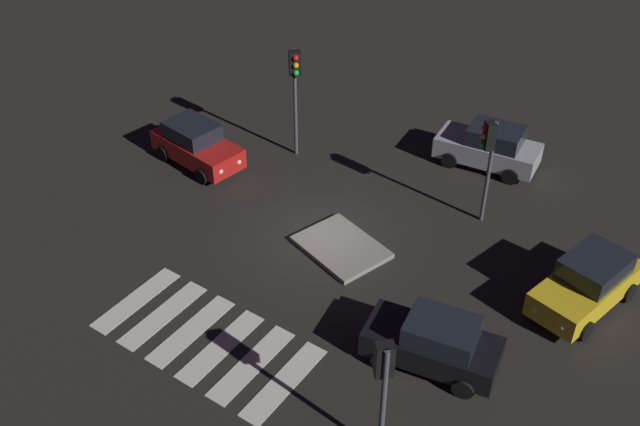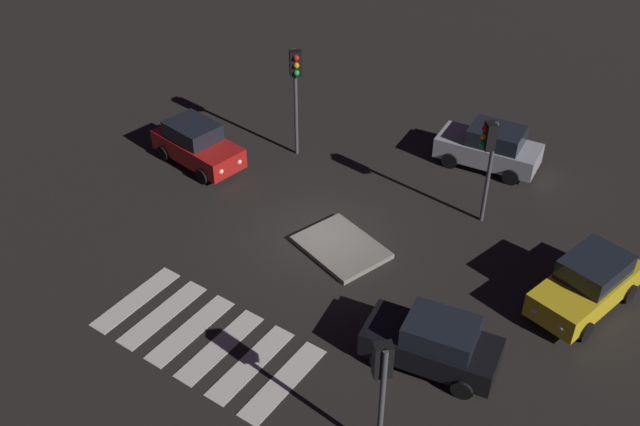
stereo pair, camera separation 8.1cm
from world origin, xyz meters
TOP-DOWN VIEW (x-y plane):
  - ground_plane at (0.00, 0.00)m, footprint 80.00×80.00m
  - traffic_island at (1.00, -0.18)m, footprint 3.41×2.93m
  - car_red at (-6.66, 1.12)m, footprint 4.06×2.26m
  - car_black at (5.87, -2.93)m, footprint 3.97×2.28m
  - car_yellow at (8.57, 1.87)m, footprint 2.55×4.21m
  - car_silver at (2.84, 7.46)m, footprint 4.11×2.22m
  - traffic_light_north at (4.06, 3.95)m, footprint 0.54×0.54m
  - traffic_light_east at (6.07, -6.19)m, footprint 0.54×0.54m
  - traffic_light_west at (-3.76, 3.80)m, footprint 0.54×0.54m
  - crosswalk_near at (-0.00, -5.88)m, footprint 6.45×3.20m

SIDE VIEW (x-z plane):
  - ground_plane at x=0.00m, z-range 0.00..0.00m
  - crosswalk_near at x=0.00m, z-range 0.00..0.02m
  - traffic_island at x=1.00m, z-range 0.00..0.18m
  - car_black at x=5.87m, z-range -0.01..1.64m
  - car_red at x=-6.66m, z-range -0.02..1.68m
  - car_silver at x=2.84m, z-range -0.02..1.71m
  - car_yellow at x=8.57m, z-range -0.02..1.71m
  - traffic_light_east at x=6.07m, z-range 0.95..4.61m
  - traffic_light_north at x=4.06m, z-range 1.02..4.98m
  - traffic_light_west at x=-3.76m, z-range 1.16..5.67m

